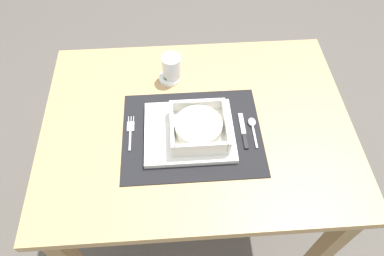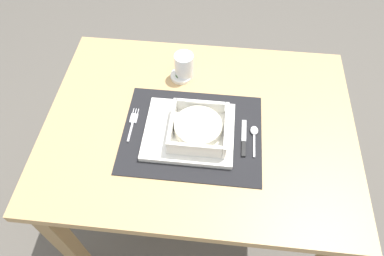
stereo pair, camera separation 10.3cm
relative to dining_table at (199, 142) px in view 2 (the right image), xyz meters
The scene contains 10 objects.
ground_plane 0.63m from the dining_table, ahead, with size 6.00×6.00×0.00m, color #59544C.
dining_table is the anchor object (origin of this frame).
placemat 0.12m from the dining_table, 112.80° to the right, with size 0.42×0.33×0.00m, color black.
serving_plate 0.13m from the dining_table, 121.77° to the right, with size 0.27×0.23×0.02m, color white.
porridge_bowl 0.16m from the dining_table, 87.74° to the right, with size 0.17×0.17×0.05m.
fork 0.24m from the dining_table, behind, with size 0.02×0.13×0.00m.
spoon 0.21m from the dining_table, ahead, with size 0.02×0.11×0.01m.
butter_knife 0.19m from the dining_table, 21.77° to the right, with size 0.01×0.13×0.01m.
drinking_glass 0.26m from the dining_table, 109.80° to the left, with size 0.06×0.06×0.09m.
condiment_saucer 0.24m from the dining_table, 113.13° to the left, with size 0.07×0.07×0.04m.
Camera 2 is at (0.04, -0.64, 1.61)m, focal length 32.63 mm.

